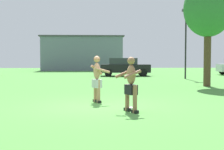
# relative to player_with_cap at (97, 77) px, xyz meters

# --- Properties ---
(ground_plane) EXTENTS (80.00, 80.00, 0.00)m
(ground_plane) POSITION_rel_player_with_cap_xyz_m (0.07, -0.93, -0.92)
(ground_plane) COLOR #4C8E3D
(player_with_cap) EXTENTS (0.71, 0.78, 1.68)m
(player_with_cap) POSITION_rel_player_with_cap_xyz_m (0.00, 0.00, 0.00)
(player_with_cap) COLOR black
(player_with_cap) RESTS_ON ground_plane
(player_in_black) EXTENTS (0.76, 0.75, 1.63)m
(player_in_black) POSITION_rel_player_with_cap_xyz_m (0.99, -2.07, -0.06)
(player_in_black) COLOR black
(player_in_black) RESTS_ON ground_plane
(frisbee) EXTENTS (0.27, 0.27, 0.03)m
(frisbee) POSITION_rel_player_with_cap_xyz_m (1.06, -1.35, -0.90)
(frisbee) COLOR white
(frisbee) RESTS_ON ground_plane
(car_black_mid_lot) EXTENTS (4.34, 2.09, 1.58)m
(car_black_mid_lot) POSITION_rel_player_with_cap_xyz_m (2.46, 16.69, -0.09)
(car_black_mid_lot) COLOR black
(car_black_mid_lot) RESTS_ON ground_plane
(lamp_post) EXTENTS (0.60, 0.24, 5.27)m
(lamp_post) POSITION_rel_player_with_cap_xyz_m (6.75, 12.64, 2.35)
(lamp_post) COLOR black
(lamp_post) RESTS_ON ground_plane
(outbuilding_behind_lot) EXTENTS (10.32, 6.64, 4.33)m
(outbuilding_behind_lot) POSITION_rel_player_with_cap_xyz_m (-1.77, 30.54, 1.25)
(outbuilding_behind_lot) COLOR slate
(outbuilding_behind_lot) RESTS_ON ground_plane
(tree_right_field) EXTENTS (2.70, 2.70, 5.90)m
(tree_right_field) POSITION_rel_player_with_cap_xyz_m (6.18, 6.22, 3.35)
(tree_right_field) COLOR #4C3823
(tree_right_field) RESTS_ON ground_plane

